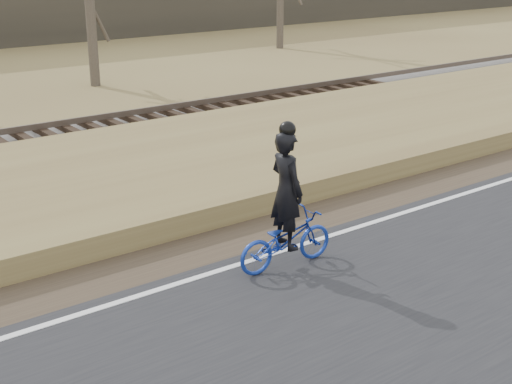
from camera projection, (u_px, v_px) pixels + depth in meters
cyclist at (286, 220)px, 11.18m from camera, size 1.75×0.71×2.39m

